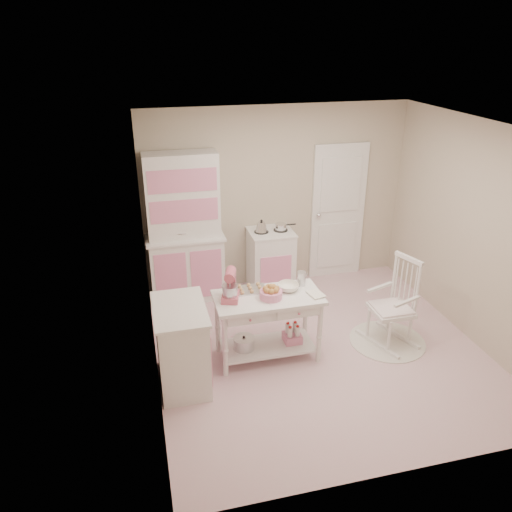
{
  "coord_description": "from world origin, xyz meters",
  "views": [
    {
      "loc": [
        -1.93,
        -4.66,
        3.49
      ],
      "look_at": [
        -0.64,
        0.51,
        1.07
      ],
      "focal_mm": 35.0,
      "sensor_mm": 36.0,
      "label": 1
    }
  ],
  "objects": [
    {
      "name": "base_cabinet",
      "position": [
        -1.63,
        -0.22,
        0.46
      ],
      "size": [
        0.54,
        0.84,
        0.92
      ],
      "primitive_type": "cube",
      "color": "white",
      "rests_on": "ground"
    },
    {
      "name": "work_table",
      "position": [
        -0.63,
        0.01,
        0.4
      ],
      "size": [
        1.2,
        0.6,
        0.8
      ],
      "primitive_type": "cube",
      "color": "white",
      "rests_on": "ground"
    },
    {
      "name": "door",
      "position": [
        0.95,
        1.87,
        1.02
      ],
      "size": [
        0.82,
        0.05,
        2.04
      ],
      "primitive_type": "cube",
      "color": "white",
      "rests_on": "ground"
    },
    {
      "name": "mixing_bowl",
      "position": [
        -0.37,
        0.09,
        0.84
      ],
      "size": [
        0.24,
        0.24,
        0.08
      ],
      "primitive_type": "imported",
      "color": "white",
      "rests_on": "work_table"
    },
    {
      "name": "stove",
      "position": [
        -0.15,
        1.61,
        0.46
      ],
      "size": [
        0.62,
        0.57,
        0.92
      ],
      "primitive_type": "cube",
      "color": "white",
      "rests_on": "ground"
    },
    {
      "name": "stand_mixer",
      "position": [
        -1.05,
        0.03,
        0.97
      ],
      "size": [
        0.27,
        0.33,
        0.34
      ],
      "primitive_type": "cube",
      "rotation": [
        0.0,
        0.0,
        -0.3
      ],
      "color": "#CB556C",
      "rests_on": "work_table"
    },
    {
      "name": "lace_rug",
      "position": [
        0.88,
        -0.05,
        0.01
      ],
      "size": [
        0.92,
        0.92,
        0.01
      ],
      "primitive_type": "cylinder",
      "color": "white",
      "rests_on": "ground"
    },
    {
      "name": "bread_basket",
      "position": [
        -0.61,
        -0.04,
        0.85
      ],
      "size": [
        0.25,
        0.25,
        0.09
      ],
      "primitive_type": "cylinder",
      "color": "pink",
      "rests_on": "work_table"
    },
    {
      "name": "rocking_chair",
      "position": [
        0.88,
        -0.05,
        0.55
      ],
      "size": [
        0.69,
        0.84,
        1.1
      ],
      "primitive_type": "cube",
      "rotation": [
        0.0,
        0.0,
        0.34
      ],
      "color": "white",
      "rests_on": "ground"
    },
    {
      "name": "hutch",
      "position": [
        -1.35,
        1.66,
        1.04
      ],
      "size": [
        1.06,
        0.5,
        2.08
      ],
      "primitive_type": "cube",
      "color": "white",
      "rests_on": "ground"
    },
    {
      "name": "metal_pitcher",
      "position": [
        -0.19,
        0.17,
        0.89
      ],
      "size": [
        0.1,
        0.1,
        0.17
      ],
      "primitive_type": "cylinder",
      "color": "silver",
      "rests_on": "work_table"
    },
    {
      "name": "recipe_book",
      "position": [
        -0.18,
        -0.11,
        0.81
      ],
      "size": [
        0.19,
        0.23,
        0.02
      ],
      "primitive_type": "imported",
      "rotation": [
        0.0,
        0.0,
        0.2
      ],
      "color": "white",
      "rests_on": "work_table"
    },
    {
      "name": "cookie_tray",
      "position": [
        -0.78,
        0.19,
        0.81
      ],
      "size": [
        0.34,
        0.24,
        0.02
      ],
      "primitive_type": "cube",
      "color": "silver",
      "rests_on": "work_table"
    },
    {
      "name": "room_shell",
      "position": [
        0.0,
        0.0,
        1.65
      ],
      "size": [
        3.84,
        3.84,
        2.62
      ],
      "color": "#CD8097",
      "rests_on": "ground"
    }
  ]
}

